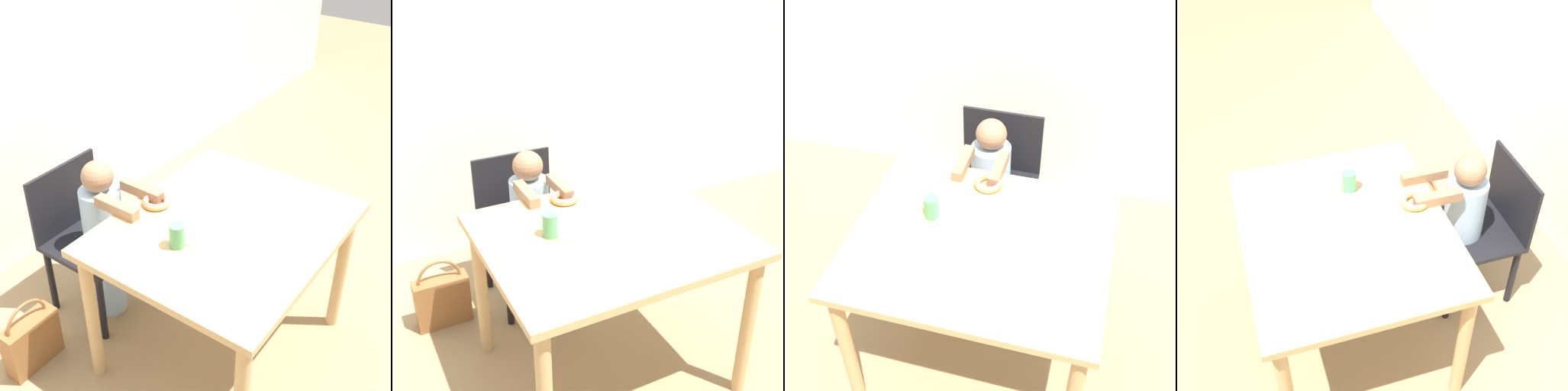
# 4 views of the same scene
# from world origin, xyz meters

# --- Properties ---
(ground_plane) EXTENTS (12.00, 12.00, 0.00)m
(ground_plane) POSITION_xyz_m (0.00, 0.00, 0.00)
(ground_plane) COLOR #997F5B
(dining_table) EXTENTS (1.07, 0.90, 0.76)m
(dining_table) POSITION_xyz_m (0.00, 0.00, 0.65)
(dining_table) COLOR tan
(dining_table) RESTS_ON ground_plane
(chair) EXTENTS (0.44, 0.43, 0.80)m
(chair) POSITION_xyz_m (-0.12, 0.76, 0.43)
(chair) COLOR black
(chair) RESTS_ON ground_plane
(child_figure) EXTENTS (0.22, 0.41, 0.91)m
(child_figure) POSITION_xyz_m (-0.12, 0.64, 0.47)
(child_figure) COLOR #99BCE0
(child_figure) RESTS_ON ground_plane
(donut) EXTENTS (0.13, 0.13, 0.03)m
(donut) POSITION_xyz_m (-0.05, 0.34, 0.78)
(donut) COLOR tan
(donut) RESTS_ON dining_table
(napkin) EXTENTS (0.28, 0.28, 0.00)m
(napkin) POSITION_xyz_m (-0.02, 0.13, 0.76)
(napkin) COLOR white
(napkin) RESTS_ON dining_table
(handbag) EXTENTS (0.28, 0.10, 0.39)m
(handbag) POSITION_xyz_m (-0.62, 0.68, 0.15)
(handbag) COLOR brown
(handbag) RESTS_ON ground_plane
(cup) EXTENTS (0.07, 0.07, 0.10)m
(cup) POSITION_xyz_m (-0.23, 0.08, 0.81)
(cup) COLOR #519E66
(cup) RESTS_ON dining_table
(plate) EXTENTS (0.18, 0.18, 0.01)m
(plate) POSITION_xyz_m (-0.12, 0.06, 0.76)
(plate) COLOR silver
(plate) RESTS_ON dining_table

